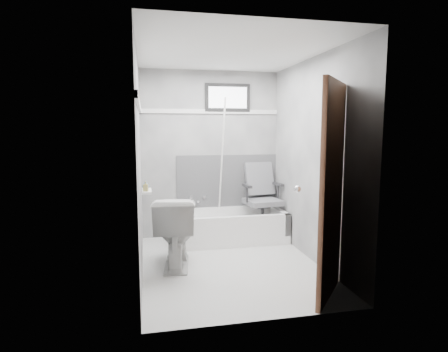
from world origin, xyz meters
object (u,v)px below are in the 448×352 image
object	(u,v)px
bathtub	(231,226)
soap_bottle_a	(146,186)
office_chair	(263,197)
door	(376,196)
toilet	(175,231)
soap_bottle_b	(146,185)

from	to	relation	value
bathtub	soap_bottle_a	size ratio (longest dim) A/B	13.21
bathtub	office_chair	distance (m)	0.62
door	toilet	bearing A→B (deg)	138.82
soap_bottle_a	bathtub	bearing A→B (deg)	40.26
office_chair	soap_bottle_b	xyz separation A→B (m)	(-1.64, -0.90, 0.36)
door	soap_bottle_a	distance (m)	2.27
soap_bottle_b	office_chair	bearing A→B (deg)	28.76
bathtub	soap_bottle_a	distance (m)	1.71
door	bathtub	bearing A→B (deg)	108.75
door	soap_bottle_a	size ratio (longest dim) A/B	17.61
soap_bottle_a	door	bearing A→B (deg)	-32.41
office_chair	soap_bottle_a	xyz separation A→B (m)	(-1.64, -1.04, 0.36)
office_chair	soap_bottle_b	distance (m)	1.91
bathtub	door	distance (m)	2.46
office_chair	toilet	size ratio (longest dim) A/B	1.17
door	soap_bottle_a	bearing A→B (deg)	147.59
door	office_chair	bearing A→B (deg)	97.03
bathtub	office_chair	bearing A→B (deg)	6.06
bathtub	toilet	xyz separation A→B (m)	(-0.85, -0.81, 0.19)
soap_bottle_a	toilet	bearing A→B (deg)	29.47
office_chair	soap_bottle_a	size ratio (longest dim) A/B	8.51
soap_bottle_a	soap_bottle_b	distance (m)	0.14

